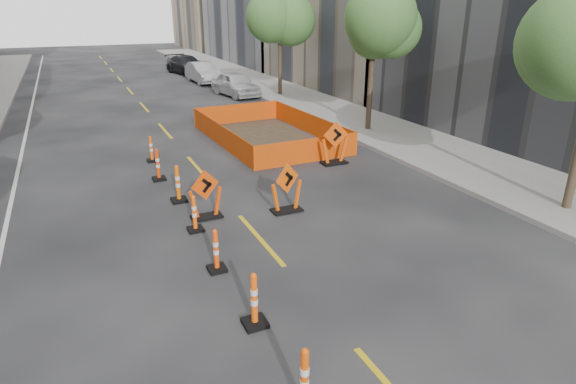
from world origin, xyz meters
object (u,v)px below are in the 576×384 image
channelizer_3 (254,300)px  chevron_sign_left (205,194)px  channelizer_8 (151,149)px  channelizer_5 (194,213)px  channelizer_2 (304,380)px  chevron_sign_center (287,188)px  parked_car_far (187,65)px  parked_car_near (235,84)px  channelizer_4 (216,250)px  channelizer_7 (158,164)px  channelizer_6 (178,184)px  chevron_sign_right (335,143)px  parked_car_mid (203,73)px

channelizer_3 → chevron_sign_left: bearing=84.5°
channelizer_8 → channelizer_5: bearing=-90.1°
channelizer_2 → channelizer_3: (0.06, 2.14, -0.01)m
channelizer_8 → chevron_sign_center: 6.80m
channelizer_5 → parked_car_far: size_ratio=0.19×
channelizer_3 → parked_car_near: 23.60m
channelizer_3 → channelizer_8: bearing=90.0°
channelizer_4 → channelizer_8: bearing=89.5°
channelizer_2 → channelizer_7: channelizer_2 is taller
chevron_sign_left → channelizer_7: bearing=84.5°
channelizer_8 → parked_car_far: size_ratio=0.19×
channelizer_5 → parked_car_far: bearing=77.0°
channelizer_3 → parked_car_near: bearing=72.2°
chevron_sign_left → parked_car_far: 29.76m
chevron_sign_center → channelizer_6: bearing=121.5°
parked_car_far → chevron_sign_center: bearing=-110.0°
channelizer_8 → channelizer_2: bearing=-90.3°
chevron_sign_center → parked_car_far: size_ratio=0.28×
chevron_sign_right → channelizer_2: bearing=-115.4°
channelizer_5 → chevron_sign_left: bearing=53.9°
chevron_sign_center → parked_car_mid: parked_car_mid is taller
parked_car_far → channelizer_3: bearing=-113.2°
chevron_sign_right → parked_car_far: bearing=94.4°
channelizer_2 → channelizer_8: channelizer_2 is taller
channelizer_6 → chevron_sign_right: chevron_sign_right is taller
channelizer_5 → parked_car_near: bearing=68.3°
channelizer_3 → chevron_sign_center: bearing=59.3°
channelizer_6 → chevron_sign_right: 6.08m
parked_car_near → parked_car_mid: (-0.43, 6.17, -0.00)m
channelizer_4 → parked_car_near: (7.30, 20.33, 0.24)m
channelizer_4 → channelizer_7: size_ratio=0.92×
channelizer_2 → channelizer_7: (-0.08, 10.70, -0.01)m
chevron_sign_right → parked_car_near: chevron_sign_right is taller
channelizer_3 → parked_car_mid: size_ratio=0.24×
parked_car_far → channelizer_7: bearing=-117.2°
channelizer_5 → parked_car_mid: parked_car_mid is taller
channelizer_2 → chevron_sign_left: size_ratio=0.79×
chevron_sign_center → parked_car_far: bearing=60.8°
parked_car_near → parked_car_mid: parked_car_near is taller
channelizer_4 → parked_car_far: 32.60m
chevron_sign_right → parked_car_near: (1.23, 14.80, -0.05)m
channelizer_6 → parked_car_far: (6.80, 27.58, 0.17)m
channelizer_6 → channelizer_7: (-0.19, 2.14, -0.03)m
chevron_sign_left → chevron_sign_right: chevron_sign_right is taller
channelizer_2 → channelizer_6: size_ratio=0.97×
channelizer_2 → parked_car_mid: 31.53m
channelizer_2 → channelizer_8: (0.06, 12.84, -0.06)m
channelizer_7 → parked_car_far: size_ratio=0.21×
channelizer_2 → channelizer_5: channelizer_2 is taller
channelizer_2 → chevron_sign_center: chevron_sign_center is taller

